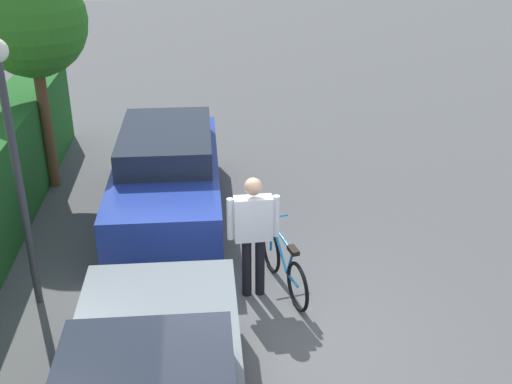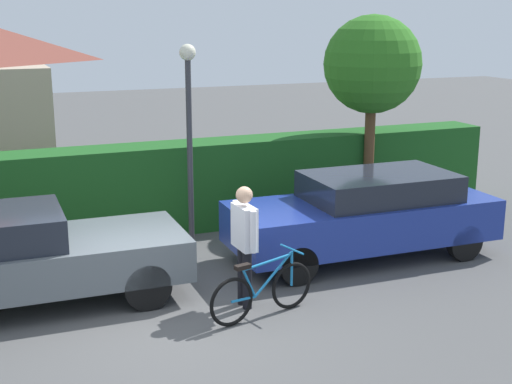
{
  "view_description": "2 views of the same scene",
  "coord_description": "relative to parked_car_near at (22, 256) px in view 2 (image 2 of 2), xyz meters",
  "views": [
    {
      "loc": [
        -6.1,
        0.76,
        4.93
      ],
      "look_at": [
        1.98,
        -0.05,
        1.14
      ],
      "focal_mm": 43.93,
      "sensor_mm": 36.0,
      "label": 1
    },
    {
      "loc": [
        -2.26,
        -8.64,
        4.01
      ],
      "look_at": [
        1.67,
        1.02,
        1.39
      ],
      "focal_mm": 49.76,
      "sensor_mm": 36.0,
      "label": 2
    }
  ],
  "objects": [
    {
      "name": "ground_plane",
      "position": [
        1.76,
        -1.29,
        -0.73
      ],
      "size": [
        60.0,
        60.0,
        0.0
      ],
      "primitive_type": "plane",
      "color": "#4D4D4D"
    },
    {
      "name": "hedge_row",
      "position": [
        1.76,
        2.74,
        0.1
      ],
      "size": [
        15.88,
        0.9,
        1.66
      ],
      "primitive_type": "cube",
      "color": "#1C521D",
      "rests_on": "ground"
    },
    {
      "name": "parked_car_near",
      "position": [
        0.0,
        0.0,
        0.0
      ],
      "size": [
        4.37,
        1.81,
        1.39
      ],
      "color": "slate",
      "rests_on": "ground"
    },
    {
      "name": "parked_car_far",
      "position": [
        5.53,
        -0.0,
        0.03
      ],
      "size": [
        4.52,
        1.79,
        1.43
      ],
      "color": "navy",
      "rests_on": "ground"
    },
    {
      "name": "bicycle",
      "position": [
        2.96,
        -1.65,
        -0.36
      ],
      "size": [
        1.64,
        0.58,
        0.88
      ],
      "color": "black",
      "rests_on": "ground"
    },
    {
      "name": "person_rider",
      "position": [
        2.87,
        -1.22,
        0.3
      ],
      "size": [
        0.23,
        0.69,
        1.74
      ],
      "color": "black",
      "rests_on": "ground"
    },
    {
      "name": "street_lamp",
      "position": [
        2.98,
        1.69,
        1.61
      ],
      "size": [
        0.28,
        0.28,
        3.53
      ],
      "color": "#38383D",
      "rests_on": "ground"
    },
    {
      "name": "tree_kerbside",
      "position": [
        6.89,
        2.2,
        2.3
      ],
      "size": [
        1.92,
        1.92,
        4.02
      ],
      "color": "brown",
      "rests_on": "ground"
    }
  ]
}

